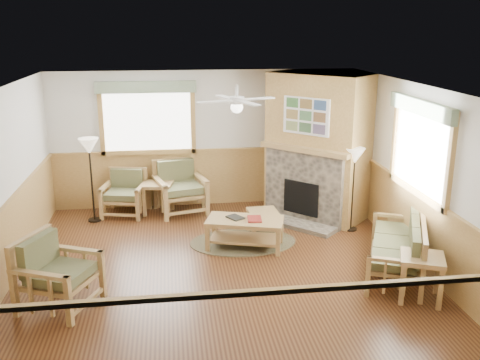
{
  "coord_description": "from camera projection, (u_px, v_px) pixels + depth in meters",
  "views": [
    {
      "loc": [
        -0.69,
        -7.41,
        3.54
      ],
      "look_at": [
        0.4,
        0.7,
        1.15
      ],
      "focal_mm": 40.0,
      "sensor_mm": 36.0,
      "label": 1
    }
  ],
  "objects": [
    {
      "name": "ceiling",
      "position": [
        218.0,
        88.0,
        7.38
      ],
      "size": [
        6.0,
        6.0,
        0.01
      ],
      "primitive_type": "cube",
      "color": "white",
      "rests_on": "floor"
    },
    {
      "name": "fireplace",
      "position": [
        318.0,
        146.0,
        9.97
      ],
      "size": [
        3.11,
        3.11,
        2.7
      ],
      "primitive_type": null,
      "rotation": [
        0.0,
        0.0,
        -0.79
      ],
      "color": "#AB8346",
      "rests_on": "floor"
    },
    {
      "name": "window_back",
      "position": [
        146.0,
        80.0,
        10.1
      ],
      "size": [
        1.9,
        0.16,
        1.5
      ],
      "primitive_type": null,
      "color": "white",
      "rests_on": "wall_back"
    },
    {
      "name": "book_dark",
      "position": [
        235.0,
        217.0,
        8.73
      ],
      "size": [
        0.31,
        0.33,
        0.02
      ],
      "primitive_type": "cube",
      "rotation": [
        0.0,
        0.0,
        0.55
      ],
      "color": "black",
      "rests_on": "coffee_table"
    },
    {
      "name": "window_right",
      "position": [
        426.0,
        98.0,
        7.61
      ],
      "size": [
        0.16,
        1.9,
        1.5
      ],
      "primitive_type": null,
      "color": "white",
      "rests_on": "wall_right"
    },
    {
      "name": "coffee_table",
      "position": [
        245.0,
        233.0,
        8.76
      ],
      "size": [
        1.36,
        0.95,
        0.49
      ],
      "primitive_type": null,
      "rotation": [
        0.0,
        0.0,
        -0.29
      ],
      "color": "#A8844E",
      "rests_on": "floor"
    },
    {
      "name": "armchair_back_right",
      "position": [
        180.0,
        188.0,
        10.35
      ],
      "size": [
        1.09,
        1.09,
        0.99
      ],
      "primitive_type": null,
      "rotation": [
        0.0,
        0.0,
        0.26
      ],
      "color": "#A8844E",
      "rests_on": "floor"
    },
    {
      "name": "wainscot",
      "position": [
        220.0,
        232.0,
        7.98
      ],
      "size": [
        6.0,
        6.0,
        1.1
      ],
      "primitive_type": null,
      "color": "#AB8346",
      "rests_on": "floor"
    },
    {
      "name": "wall_right",
      "position": [
        415.0,
        174.0,
        8.14
      ],
      "size": [
        0.02,
        6.0,
        2.7
      ],
      "primitive_type": "cube",
      "color": "silver",
      "rests_on": "floor"
    },
    {
      "name": "braided_rug",
      "position": [
        243.0,
        242.0,
        9.03
      ],
      "size": [
        2.16,
        2.16,
        0.01
      ],
      "primitive_type": "cylinder",
      "rotation": [
        0.0,
        0.0,
        -0.24
      ],
      "color": "brown",
      "rests_on": "floor"
    },
    {
      "name": "end_table_sofa",
      "position": [
        421.0,
        278.0,
        7.08
      ],
      "size": [
        0.72,
        0.71,
        0.62
      ],
      "primitive_type": null,
      "rotation": [
        0.0,
        0.0,
        -0.4
      ],
      "color": "#A8844E",
      "rests_on": "floor"
    },
    {
      "name": "sofa",
      "position": [
        396.0,
        245.0,
        7.84
      ],
      "size": [
        1.99,
        1.43,
        0.85
      ],
      "primitive_type": null,
      "rotation": [
        0.0,
        0.0,
        -1.99
      ],
      "color": "#A8844E",
      "rests_on": "floor"
    },
    {
      "name": "floor",
      "position": [
        220.0,
        266.0,
        8.13
      ],
      "size": [
        6.0,
        6.0,
        0.01
      ],
      "primitive_type": "cube",
      "color": "#4C2A15",
      "rests_on": "ground"
    },
    {
      "name": "armchair_left",
      "position": [
        59.0,
        273.0,
        6.85
      ],
      "size": [
        1.12,
        1.12,
        0.95
      ],
      "primitive_type": null,
      "rotation": [
        0.0,
        0.0,
        1.15
      ],
      "color": "#A8844E",
      "rests_on": "floor"
    },
    {
      "name": "footstool",
      "position": [
        263.0,
        222.0,
        9.31
      ],
      "size": [
        0.52,
        0.52,
        0.43
      ],
      "primitive_type": null,
      "rotation": [
        0.0,
        0.0,
        0.05
      ],
      "color": "#A8844E",
      "rests_on": "floor"
    },
    {
      "name": "book_red",
      "position": [
        255.0,
        218.0,
        8.65
      ],
      "size": [
        0.25,
        0.32,
        0.03
      ],
      "primitive_type": "cube",
      "rotation": [
        0.0,
        0.0,
        -0.09
      ],
      "color": "maroon",
      "rests_on": "coffee_table"
    },
    {
      "name": "floor_lamp_right",
      "position": [
        353.0,
        190.0,
        9.37
      ],
      "size": [
        0.38,
        0.38,
        1.51
      ],
      "primitive_type": null,
      "rotation": [
        0.0,
        0.0,
        -0.12
      ],
      "color": "black",
      "rests_on": "floor"
    },
    {
      "name": "wall_back",
      "position": [
        205.0,
        139.0,
        10.61
      ],
      "size": [
        6.0,
        0.02,
        2.7
      ],
      "primitive_type": "cube",
      "color": "silver",
      "rests_on": "floor"
    },
    {
      "name": "wall_left",
      "position": [
        3.0,
        189.0,
        7.37
      ],
      "size": [
        0.02,
        6.0,
        2.7
      ],
      "primitive_type": "cube",
      "color": "silver",
      "rests_on": "floor"
    },
    {
      "name": "armchair_back_left",
      "position": [
        124.0,
        193.0,
        10.24
      ],
      "size": [
        0.9,
        0.9,
        0.85
      ],
      "primitive_type": null,
      "rotation": [
        0.0,
        0.0,
        -0.21
      ],
      "color": "#A8844E",
      "rests_on": "floor"
    },
    {
      "name": "end_table_chairs",
      "position": [
        159.0,
        198.0,
        10.35
      ],
      "size": [
        0.63,
        0.61,
        0.6
      ],
      "primitive_type": null,
      "rotation": [
        0.0,
        0.0,
        -0.2
      ],
      "color": "#A8844E",
      "rests_on": "floor"
    },
    {
      "name": "ceiling_fan",
      "position": [
        237.0,
        88.0,
        7.71
      ],
      "size": [
        1.59,
        1.59,
        0.36
      ],
      "primitive_type": null,
      "rotation": [
        0.0,
        0.0,
        0.35
      ],
      "color": "white",
      "rests_on": "ceiling"
    },
    {
      "name": "wall_front",
      "position": [
        250.0,
        273.0,
        4.9
      ],
      "size": [
        6.0,
        0.02,
        2.7
      ],
      "primitive_type": "cube",
      "color": "silver",
      "rests_on": "floor"
    },
    {
      "name": "floor_lamp_left",
      "position": [
        92.0,
        180.0,
        9.8
      ],
      "size": [
        0.46,
        0.46,
        1.58
      ],
      "primitive_type": null,
      "rotation": [
        0.0,
        0.0,
        -0.35
      ],
      "color": "black",
      "rests_on": "floor"
    }
  ]
}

